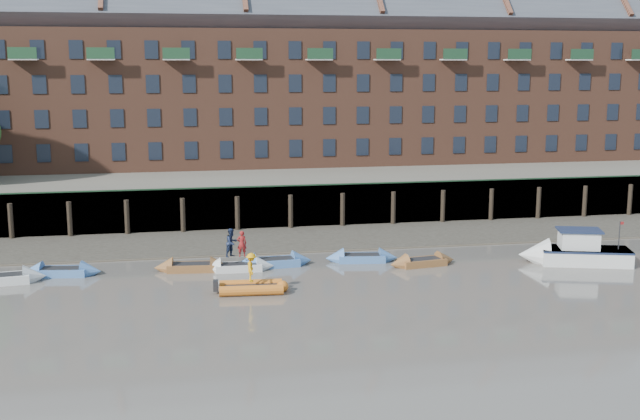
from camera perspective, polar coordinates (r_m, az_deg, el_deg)
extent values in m
plane|color=#605A54|center=(39.44, -0.20, -7.82)|extent=(220.00, 220.00, 0.00)
cube|color=#3D382F|center=(56.62, -3.52, -2.18)|extent=(110.00, 8.00, 0.50)
cube|color=#4C4336|center=(53.33, -3.06, -2.97)|extent=(110.00, 1.60, 0.10)
cube|color=#2D2A26|center=(60.58, -4.06, 0.19)|extent=(110.00, 0.80, 3.20)
cylinder|color=black|center=(60.65, -21.13, -0.77)|extent=(0.36, 0.36, 2.60)
cylinder|color=black|center=(60.04, -17.38, -0.65)|extent=(0.36, 0.36, 2.60)
cylinder|color=black|center=(59.70, -13.56, -0.52)|extent=(0.36, 0.36, 2.60)
cylinder|color=black|center=(59.62, -9.72, -0.40)|extent=(0.36, 0.36, 2.60)
cylinder|color=black|center=(59.81, -5.89, -0.27)|extent=(0.36, 0.36, 2.60)
cylinder|color=black|center=(60.26, -2.10, -0.13)|extent=(0.36, 0.36, 2.60)
cylinder|color=black|center=(60.98, 1.62, -0.01)|extent=(0.36, 0.36, 2.60)
cylinder|color=black|center=(61.94, 5.24, 0.12)|extent=(0.36, 0.36, 2.60)
cylinder|color=black|center=(63.14, 8.73, 0.24)|extent=(0.36, 0.36, 2.60)
cylinder|color=black|center=(64.57, 12.08, 0.35)|extent=(0.36, 0.36, 2.60)
cylinder|color=black|center=(66.22, 15.28, 0.46)|extent=(0.36, 0.36, 2.60)
cylinder|color=black|center=(68.05, 18.31, 0.56)|extent=(0.36, 0.36, 2.60)
cylinder|color=black|center=(70.07, 21.17, 0.66)|extent=(0.36, 0.36, 2.60)
cube|color=#264C2D|center=(60.02, -4.05, 1.69)|extent=(110.00, 0.06, 0.10)
cube|color=#5E594D|center=(73.93, -5.30, 2.04)|extent=(110.00, 28.00, 3.20)
cube|color=brown|center=(74.21, -5.47, 7.96)|extent=(80.00, 10.00, 12.00)
cube|color=#42444C|center=(74.25, -5.57, 13.52)|extent=(80.60, 15.56, 15.56)
cube|color=black|center=(70.44, -21.47, 3.73)|extent=(1.10, 0.12, 1.50)
cube|color=black|center=(69.94, -19.05, 3.84)|extent=(1.10, 0.12, 1.50)
cube|color=black|center=(69.57, -16.60, 3.94)|extent=(1.10, 0.12, 1.50)
cube|color=black|center=(69.32, -14.13, 4.04)|extent=(1.10, 0.12, 1.50)
cube|color=black|center=(69.21, -11.65, 4.13)|extent=(1.10, 0.12, 1.50)
cube|color=black|center=(69.22, -9.16, 4.21)|extent=(1.10, 0.12, 1.50)
cube|color=black|center=(69.37, -6.67, 4.29)|extent=(1.10, 0.12, 1.50)
cube|color=black|center=(69.64, -4.20, 4.36)|extent=(1.10, 0.12, 1.50)
cube|color=black|center=(70.04, -1.76, 4.41)|extent=(1.10, 0.12, 1.50)
cube|color=black|center=(70.57, 0.66, 4.46)|extent=(1.10, 0.12, 1.50)
cube|color=black|center=(71.21, 3.03, 4.50)|extent=(1.10, 0.12, 1.50)
cube|color=black|center=(71.98, 5.36, 4.54)|extent=(1.10, 0.12, 1.50)
cube|color=black|center=(72.87, 7.63, 4.56)|extent=(1.10, 0.12, 1.50)
cube|color=black|center=(73.86, 9.85, 4.58)|extent=(1.10, 0.12, 1.50)
cube|color=black|center=(74.96, 12.01, 4.59)|extent=(1.10, 0.12, 1.50)
cube|color=black|center=(76.17, 14.10, 4.59)|extent=(1.10, 0.12, 1.50)
cube|color=black|center=(77.47, 16.12, 4.59)|extent=(1.10, 0.12, 1.50)
cube|color=black|center=(78.86, 18.07, 4.58)|extent=(1.10, 0.12, 1.50)
cube|color=black|center=(80.34, 19.96, 4.57)|extent=(1.10, 0.12, 1.50)
cube|color=black|center=(81.91, 21.77, 4.55)|extent=(1.10, 0.12, 1.50)
cube|color=black|center=(70.20, -21.62, 6.00)|extent=(1.10, 0.12, 1.50)
cube|color=black|center=(69.70, -19.19, 6.12)|extent=(1.10, 0.12, 1.50)
cube|color=black|center=(69.33, -16.72, 6.24)|extent=(1.10, 0.12, 1.50)
cube|color=black|center=(69.08, -14.23, 6.35)|extent=(1.10, 0.12, 1.50)
cube|color=black|center=(68.97, -11.73, 6.44)|extent=(1.10, 0.12, 1.50)
cube|color=black|center=(68.98, -9.22, 6.53)|extent=(1.10, 0.12, 1.50)
cube|color=black|center=(69.12, -6.72, 6.60)|extent=(1.10, 0.12, 1.50)
cube|color=black|center=(69.40, -4.24, 6.65)|extent=(1.10, 0.12, 1.50)
cube|color=black|center=(69.80, -1.77, 6.70)|extent=(1.10, 0.12, 1.50)
cube|color=black|center=(70.33, 0.66, 6.73)|extent=(1.10, 0.12, 1.50)
cube|color=black|center=(70.98, 3.05, 6.75)|extent=(1.10, 0.12, 1.50)
cube|color=black|center=(71.75, 5.40, 6.76)|extent=(1.10, 0.12, 1.50)
cube|color=black|center=(72.64, 7.69, 6.76)|extent=(1.10, 0.12, 1.50)
cube|color=black|center=(73.63, 9.92, 6.75)|extent=(1.10, 0.12, 1.50)
cube|color=black|center=(74.74, 12.09, 6.72)|extent=(1.10, 0.12, 1.50)
cube|color=black|center=(75.95, 14.19, 6.69)|extent=(1.10, 0.12, 1.50)
cube|color=black|center=(77.25, 16.23, 6.66)|extent=(1.10, 0.12, 1.50)
cube|color=black|center=(78.65, 18.19, 6.61)|extent=(1.10, 0.12, 1.50)
cube|color=black|center=(80.13, 20.08, 6.56)|extent=(1.10, 0.12, 1.50)
cube|color=black|center=(70.08, -21.77, 8.28)|extent=(1.10, 0.12, 1.50)
cube|color=black|center=(69.57, -19.33, 8.42)|extent=(1.10, 0.12, 1.50)
cube|color=black|center=(69.20, -16.84, 8.55)|extent=(1.10, 0.12, 1.50)
cube|color=black|center=(68.95, -14.34, 8.67)|extent=(1.10, 0.12, 1.50)
cube|color=black|center=(68.84, -11.82, 8.77)|extent=(1.10, 0.12, 1.50)
cube|color=black|center=(68.85, -9.29, 8.85)|extent=(1.10, 0.12, 1.50)
cube|color=black|center=(69.00, -6.77, 8.92)|extent=(1.10, 0.12, 1.50)
cube|color=black|center=(69.27, -4.27, 8.97)|extent=(1.10, 0.12, 1.50)
cube|color=black|center=(69.67, -1.78, 9.00)|extent=(1.10, 0.12, 1.50)
cube|color=black|center=(70.20, 0.67, 9.01)|extent=(1.10, 0.12, 1.50)
cube|color=black|center=(70.85, 3.07, 9.01)|extent=(1.10, 0.12, 1.50)
cube|color=black|center=(71.62, 5.44, 9.00)|extent=(1.10, 0.12, 1.50)
cube|color=black|center=(72.51, 7.74, 8.97)|extent=(1.10, 0.12, 1.50)
cube|color=black|center=(73.51, 9.99, 8.92)|extent=(1.10, 0.12, 1.50)
cube|color=black|center=(74.62, 12.17, 8.87)|extent=(1.10, 0.12, 1.50)
cube|color=black|center=(75.83, 14.29, 8.80)|extent=(1.10, 0.12, 1.50)
cube|color=black|center=(77.14, 16.33, 8.73)|extent=(1.10, 0.12, 1.50)
cube|color=black|center=(78.54, 18.31, 8.65)|extent=(1.10, 0.12, 1.50)
cube|color=black|center=(80.02, 20.21, 8.56)|extent=(1.10, 0.12, 1.50)
cube|color=black|center=(69.56, -19.47, 10.72)|extent=(1.10, 0.12, 1.50)
cube|color=black|center=(69.18, -16.97, 10.87)|extent=(1.10, 0.12, 1.50)
cube|color=black|center=(68.94, -14.45, 10.99)|extent=(1.10, 0.12, 1.50)
cube|color=black|center=(68.82, -11.91, 11.10)|extent=(1.10, 0.12, 1.50)
cube|color=black|center=(68.84, -9.36, 11.18)|extent=(1.10, 0.12, 1.50)
cube|color=black|center=(68.98, -6.82, 11.24)|extent=(1.10, 0.12, 1.50)
cube|color=black|center=(69.25, -4.30, 11.28)|extent=(1.10, 0.12, 1.50)
cube|color=black|center=(69.66, -1.80, 11.30)|extent=(1.10, 0.12, 1.50)
cube|color=black|center=(70.19, 0.67, 11.30)|extent=(1.10, 0.12, 1.50)
cube|color=black|center=(70.84, 3.10, 11.28)|extent=(1.10, 0.12, 1.50)
cube|color=black|center=(71.61, 5.47, 11.24)|extent=(1.10, 0.12, 1.50)
cube|color=black|center=(72.50, 7.80, 11.18)|extent=(1.10, 0.12, 1.50)
cube|color=black|center=(73.50, 10.06, 11.11)|extent=(1.10, 0.12, 1.50)
cube|color=black|center=(74.60, 12.26, 11.02)|extent=(1.10, 0.12, 1.50)
cube|color=black|center=(75.81, 14.38, 10.92)|extent=(1.10, 0.12, 1.50)
cube|color=black|center=(77.12, 16.44, 10.81)|extent=(1.10, 0.12, 1.50)
cube|color=black|center=(78.52, 18.43, 10.69)|extent=(1.10, 0.12, 1.50)
cube|color=black|center=(80.01, 20.34, 10.56)|extent=(1.10, 0.12, 1.50)
cube|color=silver|center=(49.12, -21.81, -4.60)|extent=(3.38, 1.83, 0.50)
cone|color=silver|center=(49.00, -19.61, -4.49)|extent=(1.42, 1.60, 1.45)
cube|color=black|center=(49.06, -21.83, -4.33)|extent=(2.80, 1.41, 0.06)
cube|color=#4774B3|center=(49.71, -17.88, -4.20)|extent=(3.10, 1.73, 0.46)
cone|color=#4774B3|center=(49.29, -15.95, -4.22)|extent=(1.32, 1.47, 1.33)
cone|color=#4774B3|center=(50.20, -19.77, -4.17)|extent=(1.32, 1.47, 1.33)
cube|color=black|center=(49.66, -17.89, -3.96)|extent=(2.56, 1.33, 0.06)
cube|color=brown|center=(48.98, -9.11, -4.04)|extent=(3.01, 1.58, 0.45)
cone|color=brown|center=(48.89, -7.13, -4.01)|extent=(1.25, 1.41, 1.31)
cone|color=brown|center=(49.12, -11.07, -4.06)|extent=(1.25, 1.41, 1.31)
cube|color=black|center=(48.93, -9.11, -3.80)|extent=(2.49, 1.21, 0.06)
cube|color=silver|center=(48.67, -5.82, -4.06)|extent=(2.79, 1.30, 0.43)
cone|color=silver|center=(48.80, -3.92, -3.99)|extent=(1.10, 1.27, 1.25)
cone|color=silver|center=(48.60, -7.72, -4.12)|extent=(1.10, 1.27, 1.25)
cube|color=black|center=(48.62, -5.82, -3.84)|extent=(2.32, 0.98, 0.06)
cube|color=#4774B3|center=(49.53, -3.28, -3.74)|extent=(3.15, 1.61, 0.48)
cone|color=#4774B3|center=(49.92, -1.28, -3.61)|extent=(1.29, 1.46, 1.38)
cone|color=#4774B3|center=(49.22, -5.32, -3.86)|extent=(1.29, 1.46, 1.38)
cube|color=black|center=(49.48, -3.29, -3.49)|extent=(2.61, 1.22, 0.06)
cube|color=#4774B3|center=(50.67, 2.97, -3.42)|extent=(3.07, 1.70, 0.46)
cone|color=#4774B3|center=(50.87, 4.88, -3.39)|extent=(1.30, 1.46, 1.32)
cone|color=#4774B3|center=(50.52, 1.04, -3.45)|extent=(1.30, 1.46, 1.32)
cube|color=black|center=(50.62, 2.97, -3.19)|extent=(2.55, 1.31, 0.06)
cube|color=brown|center=(50.00, 7.30, -3.70)|extent=(2.97, 1.68, 0.44)
cone|color=brown|center=(50.74, 8.95, -3.53)|extent=(1.27, 1.42, 1.27)
cone|color=brown|center=(49.30, 5.59, -3.86)|extent=(1.27, 1.42, 1.27)
cube|color=black|center=(49.95, 7.30, -3.47)|extent=(2.46, 1.30, 0.06)
cylinder|color=#CA681C|center=(44.64, -4.95, -5.29)|extent=(3.48, 0.82, 0.57)
cylinder|color=#CA681C|center=(43.49, -4.90, -5.72)|extent=(3.48, 0.82, 0.57)
sphere|color=#CA681C|center=(44.14, -2.68, -5.45)|extent=(0.65, 0.65, 0.65)
cube|color=black|center=(44.06, -4.92, -5.50)|extent=(2.93, 1.19, 0.20)
cube|color=silver|center=(52.61, 18.33, -3.13)|extent=(5.79, 3.65, 0.99)
cone|color=silver|center=(52.02, 14.93, -3.10)|extent=(2.39, 2.63, 2.19)
cube|color=#19233F|center=(52.52, 18.36, -2.67)|extent=(5.81, 3.69, 0.12)
cube|color=silver|center=(52.29, 17.93, -2.02)|extent=(2.68, 2.24, 1.10)
cube|color=#19233F|center=(52.17, 17.96, -1.37)|extent=(3.05, 2.54, 0.11)
imported|color=maroon|center=(48.43, -5.58, -2.40)|extent=(0.58, 0.38, 1.58)
imported|color=#19233F|center=(48.42, -6.30, -2.32)|extent=(1.08, 1.06, 1.75)
imported|color=orange|center=(43.76, -4.89, -4.09)|extent=(0.69, 1.09, 1.60)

